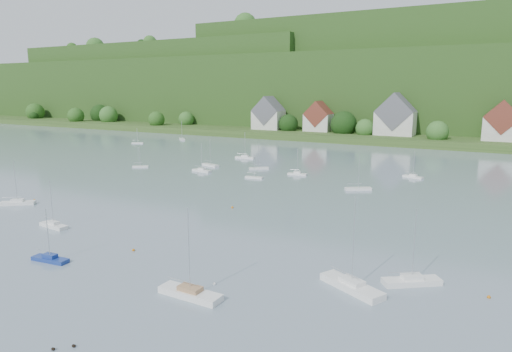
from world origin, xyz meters
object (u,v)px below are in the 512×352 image
(near_sailboat_3, at_px, (412,280))
(near_sailboat_0, at_px, (54,225))
(near_sailboat_2, at_px, (190,293))
(near_sailboat_1, at_px, (50,258))
(near_sailboat_4, at_px, (352,285))
(near_sailboat_6, at_px, (18,202))

(near_sailboat_3, bearing_deg, near_sailboat_0, 150.27)
(near_sailboat_2, xyz_separation_m, near_sailboat_3, (21.09, 15.04, -0.03))
(near_sailboat_1, distance_m, near_sailboat_3, 46.49)
(near_sailboat_2, height_order, near_sailboat_3, near_sailboat_2)
(near_sailboat_4, xyz_separation_m, near_sailboat_6, (-69.57, 6.06, -0.07))
(near_sailboat_1, relative_size, near_sailboat_3, 0.78)
(near_sailboat_0, distance_m, near_sailboat_4, 50.47)
(near_sailboat_1, distance_m, near_sailboat_2, 22.76)
(near_sailboat_1, bearing_deg, near_sailboat_0, 134.29)
(near_sailboat_1, xyz_separation_m, near_sailboat_6, (-31.57, 16.77, 0.05))
(near_sailboat_1, height_order, near_sailboat_6, near_sailboat_6)
(near_sailboat_1, distance_m, near_sailboat_6, 35.74)
(near_sailboat_0, xyz_separation_m, near_sailboat_6, (-19.10, 6.55, 0.03))
(near_sailboat_0, height_order, near_sailboat_1, near_sailboat_0)
(near_sailboat_4, bearing_deg, near_sailboat_6, -157.65)
(near_sailboat_1, bearing_deg, near_sailboat_2, -5.30)
(near_sailboat_3, xyz_separation_m, near_sailboat_4, (-5.85, -4.76, 0.06))
(near_sailboat_0, relative_size, near_sailboat_4, 0.71)
(near_sailboat_0, bearing_deg, near_sailboat_3, 10.87)
(near_sailboat_0, distance_m, near_sailboat_2, 36.56)
(near_sailboat_2, relative_size, near_sailboat_4, 0.92)
(near_sailboat_2, height_order, near_sailboat_4, near_sailboat_4)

